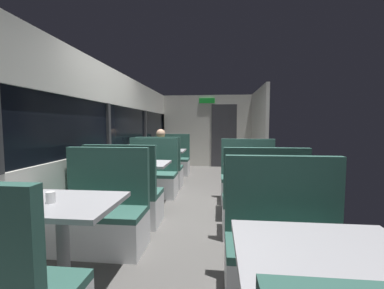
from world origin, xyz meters
name	(u,v)px	position (x,y,z in m)	size (l,w,h in m)	color
ground_plane	(195,209)	(0.00, 0.00, -0.01)	(3.30, 9.20, 0.02)	#514F4C
carriage_window_panel_left	(107,140)	(-1.45, 0.00, 1.11)	(0.09, 8.48, 2.30)	beige
carriage_end_bulkhead	(209,131)	(0.06, 4.19, 1.14)	(2.90, 0.11, 2.30)	beige
carriage_aisle_panel_right	(258,132)	(1.45, 3.00, 1.15)	(0.08, 2.40, 2.30)	beige
dining_table_near_window	(62,214)	(-0.89, -2.09, 0.64)	(0.90, 0.70, 0.74)	#9E9EA3
bench_near_window_facing_entry	(102,219)	(-0.89, -1.39, 0.33)	(0.95, 0.50, 1.10)	silver
dining_table_mid_window	(140,169)	(-0.89, -0.02, 0.64)	(0.90, 0.70, 0.74)	#9E9EA3
bench_mid_window_facing_end	(125,200)	(-0.89, -0.72, 0.33)	(0.95, 0.50, 1.10)	silver
bench_mid_window_facing_entry	(152,178)	(-0.89, 0.68, 0.33)	(0.95, 0.50, 1.10)	silver
dining_table_far_window	(166,154)	(-0.89, 2.06, 0.64)	(0.90, 0.70, 0.74)	#9E9EA3
bench_far_window_facing_end	(160,172)	(-0.89, 1.36, 0.33)	(0.95, 0.50, 1.10)	silver
bench_far_window_facing_entry	(172,162)	(-0.89, 2.76, 0.33)	(0.95, 0.50, 1.10)	silver
dining_table_front_aisle	(326,269)	(0.89, -2.69, 0.64)	(0.90, 0.70, 0.74)	#9E9EA3
bench_front_aisle_facing_entry	(286,256)	(0.89, -1.99, 0.33)	(0.95, 0.50, 1.10)	silver
dining_table_rear_aisle	(254,173)	(0.89, -0.22, 0.64)	(0.90, 0.70, 0.74)	#9E9EA3
bench_rear_aisle_facing_end	(262,210)	(0.89, -0.92, 0.33)	(0.95, 0.50, 1.10)	silver
bench_rear_aisle_facing_entry	(248,183)	(0.89, 0.48, 0.33)	(0.95, 0.50, 1.10)	silver
seated_passenger	(161,162)	(-0.89, 1.43, 0.54)	(0.47, 0.55, 1.26)	#26262D
coffee_cup_primary	(51,197)	(-0.95, -2.13, 0.79)	(0.07, 0.07, 0.09)	white
coffee_cup_secondary	(167,149)	(-0.84, 1.92, 0.79)	(0.07, 0.07, 0.09)	white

